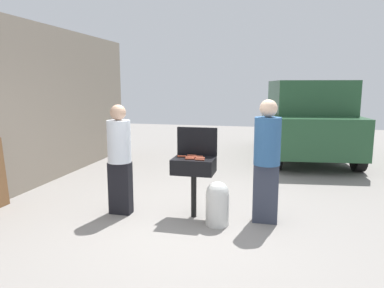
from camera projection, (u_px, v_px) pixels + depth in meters
ground_plane at (184, 223)px, 5.04m from camera, size 24.00×24.00×0.00m
house_wall_side at (23, 106)px, 6.48m from camera, size 0.24×8.00×3.07m
bbq_grill at (194, 168)px, 5.17m from camera, size 0.60×0.44×0.88m
grill_lid_open at (197, 141)px, 5.32m from camera, size 0.60×0.05×0.42m
hot_dog_0 at (200, 160)px, 4.98m from camera, size 0.13×0.03×0.03m
hot_dog_1 at (192, 156)px, 5.26m from camera, size 0.13×0.03×0.03m
hot_dog_2 at (190, 159)px, 5.04m from camera, size 0.13×0.04×0.03m
hot_dog_3 at (193, 157)px, 5.15m from camera, size 0.13×0.03×0.03m
hot_dog_4 at (199, 157)px, 5.19m from camera, size 0.13×0.03×0.03m
hot_dog_5 at (190, 157)px, 5.13m from camera, size 0.13×0.04×0.03m
hot_dog_6 at (182, 156)px, 5.21m from camera, size 0.13×0.03×0.03m
hot_dog_7 at (200, 158)px, 5.09m from camera, size 0.13×0.03×0.03m
propane_tank at (217, 202)px, 4.93m from camera, size 0.32×0.32×0.62m
person_left at (119, 155)px, 5.29m from camera, size 0.34×0.34×1.64m
person_right at (267, 157)px, 4.94m from camera, size 0.36×0.36×1.73m
parked_minivan at (306, 119)px, 9.43m from camera, size 2.44×4.59×2.02m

